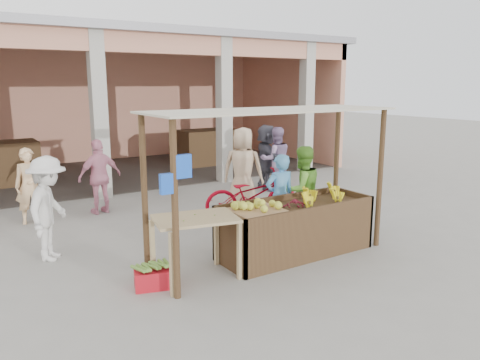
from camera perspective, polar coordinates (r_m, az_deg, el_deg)
ground at (r=7.63m, az=3.75°, el=-9.61°), size 60.00×60.00×0.00m
market_building at (r=15.25m, az=-16.57°, el=10.97°), size 14.40×6.40×4.20m
fruit_stall at (r=7.79m, az=6.78°, el=-6.10°), size 2.60×0.95×0.80m
stall_awning at (r=7.19m, az=3.58°, el=5.34°), size 4.09×1.35×2.39m
banana_heap at (r=8.01m, az=9.83°, el=-2.01°), size 1.04×0.57×0.19m
melon_tray at (r=7.23m, az=1.96°, el=-3.33°), size 0.78×0.68×0.21m
berry_heap at (r=7.64m, az=6.71°, el=-2.85°), size 0.39×0.32×0.12m
side_table at (r=6.65m, az=-5.44°, el=-5.73°), size 1.28×0.99×0.93m
papaya_pile at (r=6.59m, az=-5.48°, el=-3.79°), size 0.63×0.36×0.18m
red_crate at (r=6.71m, az=-10.54°, el=-11.66°), size 0.59×0.49×0.26m
plantain_bundle at (r=6.65m, az=-10.60°, el=-10.30°), size 0.40×0.28×0.08m
produce_sacks at (r=13.16m, az=0.24°, el=0.98°), size 0.85×0.52×0.64m
vendor_blue at (r=8.37m, az=4.88°, el=-1.75°), size 0.67×0.53×1.66m
vendor_green at (r=8.78m, az=7.57°, el=-0.92°), size 0.86×0.53×1.73m
motorcycle at (r=9.63m, az=1.46°, el=-1.72°), size 1.30×2.17×1.07m
shopper_a at (r=7.96m, az=-22.32°, el=-2.78°), size 1.09×1.29×1.80m
shopper_b at (r=10.46m, az=-16.74°, el=0.69°), size 1.08×0.68×1.73m
shopper_c at (r=10.26m, az=0.37°, el=1.88°), size 1.15×1.14×2.04m
shopper_d at (r=12.43m, az=3.21°, el=3.05°), size 1.16×1.80×1.81m
shopper_e at (r=10.22m, az=-24.27°, el=-0.49°), size 0.63×0.51×1.59m
shopper_f at (r=12.13m, az=4.39°, el=2.88°), size 1.01×0.77×1.83m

